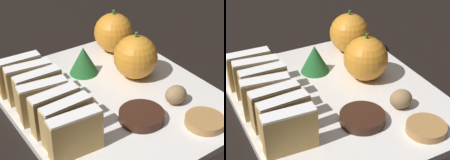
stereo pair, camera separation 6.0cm
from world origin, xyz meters
TOP-DOWN VIEW (x-y plane):
  - ground_plane at (0.00, 0.00)m, footprint 6.00×6.00m
  - serving_platter at (0.00, 0.00)m, footprint 0.32×0.37m
  - stollen_slice_front at (-0.12, -0.08)m, footprint 0.07×0.02m
  - stollen_slice_second at (-0.11, -0.05)m, footprint 0.07×0.02m
  - stollen_slice_third at (-0.11, -0.02)m, footprint 0.07×0.02m
  - stollen_slice_fourth at (-0.12, 0.01)m, footprint 0.07×0.03m
  - stollen_slice_fifth at (-0.11, 0.04)m, footprint 0.07×0.02m
  - stollen_slice_sixth at (-0.11, 0.07)m, footprint 0.07×0.03m
  - stollen_slice_back at (-0.12, 0.10)m, footprint 0.07×0.02m
  - orange_near at (0.09, 0.13)m, footprint 0.08×0.08m
  - orange_far at (0.07, 0.03)m, footprint 0.08×0.08m
  - walnut at (0.07, -0.07)m, footprint 0.04×0.03m
  - chocolate_cookie at (-0.00, -0.08)m, footprint 0.07×0.07m
  - gingerbread_cookie at (0.07, -0.14)m, footprint 0.06×0.06m
  - evergreen_sprig at (0.00, 0.09)m, footprint 0.05×0.05m

SIDE VIEW (x-z plane):
  - ground_plane at x=0.00m, z-range 0.00..0.00m
  - serving_platter at x=0.00m, z-range 0.00..0.01m
  - gingerbread_cookie at x=0.07m, z-range 0.01..0.02m
  - chocolate_cookie at x=0.00m, z-range 0.01..0.03m
  - walnut at x=0.07m, z-range 0.01..0.04m
  - evergreen_sprig at x=0.00m, z-range 0.01..0.06m
  - stollen_slice_front at x=-0.12m, z-range 0.01..0.07m
  - stollen_slice_second at x=-0.11m, z-range 0.01..0.07m
  - stollen_slice_third at x=-0.11m, z-range 0.01..0.07m
  - stollen_slice_fourth at x=-0.12m, z-range 0.01..0.07m
  - stollen_slice_fifth at x=-0.11m, z-range 0.01..0.07m
  - stollen_slice_sixth at x=-0.11m, z-range 0.01..0.07m
  - stollen_slice_back at x=-0.12m, z-range 0.01..0.07m
  - orange_far at x=0.07m, z-range 0.01..0.09m
  - orange_near at x=0.09m, z-range 0.01..0.09m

